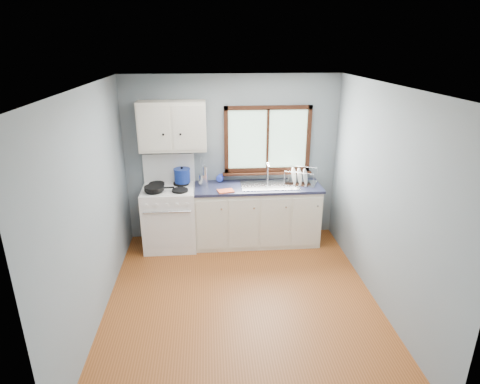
{
  "coord_description": "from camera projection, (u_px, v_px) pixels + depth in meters",
  "views": [
    {
      "loc": [
        -0.35,
        -4.06,
        2.91
      ],
      "look_at": [
        0.05,
        0.9,
        1.05
      ],
      "focal_mm": 30.0,
      "sensor_mm": 36.0,
      "label": 1
    }
  ],
  "objects": [
    {
      "name": "dish_towel",
      "position": [
        226.0,
        191.0,
        5.69
      ],
      "size": [
        0.25,
        0.21,
        0.02
      ],
      "primitive_type": "cube",
      "rotation": [
        0.0,
        0.0,
        0.23
      ],
      "color": "#DF562F",
      "rests_on": "countertop"
    },
    {
      "name": "skillet",
      "position": [
        154.0,
        188.0,
        5.63
      ],
      "size": [
        0.43,
        0.3,
        0.06
      ],
      "rotation": [
        0.0,
        0.0,
        0.07
      ],
      "color": "black",
      "rests_on": "gas_range"
    },
    {
      "name": "soap_bottle",
      "position": [
        219.0,
        174.0,
        6.01
      ],
      "size": [
        0.13,
        0.13,
        0.28
      ],
      "primitive_type": "imported",
      "rotation": [
        0.0,
        0.0,
        -0.25
      ],
      "color": "#273CC1",
      "rests_on": "countertop"
    },
    {
      "name": "ceiling",
      "position": [
        242.0,
        85.0,
        3.95
      ],
      "size": [
        3.2,
        3.6,
        0.02
      ],
      "primitive_type": "cube",
      "color": "white",
      "rests_on": "wall_back"
    },
    {
      "name": "upper_cabinets",
      "position": [
        172.0,
        126.0,
        5.65
      ],
      "size": [
        0.95,
        0.35,
        0.7
      ],
      "color": "silver",
      "rests_on": "wall_back"
    },
    {
      "name": "wall_back",
      "position": [
        232.0,
        159.0,
        6.08
      ],
      "size": [
        3.2,
        0.02,
        2.5
      ],
      "primitive_type": "cube",
      "color": "gray",
      "rests_on": "ground"
    },
    {
      "name": "sink",
      "position": [
        269.0,
        189.0,
        5.96
      ],
      "size": [
        0.84,
        0.46,
        0.44
      ],
      "color": "silver",
      "rests_on": "countertop"
    },
    {
      "name": "base_cabinets",
      "position": [
        257.0,
        217.0,
        6.11
      ],
      "size": [
        1.85,
        0.6,
        0.88
      ],
      "color": "silver",
      "rests_on": "floor"
    },
    {
      "name": "wall_right",
      "position": [
        384.0,
        199.0,
        4.51
      ],
      "size": [
        0.02,
        3.6,
        2.5
      ],
      "primitive_type": "cube",
      "color": "gray",
      "rests_on": "ground"
    },
    {
      "name": "wall_front",
      "position": [
        265.0,
        304.0,
        2.7
      ],
      "size": [
        3.2,
        0.02,
        2.5
      ],
      "primitive_type": "cube",
      "color": "gray",
      "rests_on": "ground"
    },
    {
      "name": "floor",
      "position": [
        242.0,
        300.0,
        4.83
      ],
      "size": [
        3.2,
        3.6,
        0.02
      ],
      "primitive_type": "cube",
      "color": "#934C1F",
      "rests_on": "ground"
    },
    {
      "name": "countertop",
      "position": [
        257.0,
        187.0,
        5.93
      ],
      "size": [
        1.89,
        0.64,
        0.04
      ],
      "primitive_type": "cube",
      "color": "black",
      "rests_on": "base_cabinets"
    },
    {
      "name": "dish_rack",
      "position": [
        300.0,
        179.0,
        6.01
      ],
      "size": [
        0.55,
        0.5,
        0.24
      ],
      "rotation": [
        0.0,
        0.0,
        -0.42
      ],
      "color": "silver",
      "rests_on": "countertop"
    },
    {
      "name": "window",
      "position": [
        268.0,
        144.0,
        6.01
      ],
      "size": [
        1.36,
        0.1,
        1.03
      ],
      "color": "#9EC6A8",
      "rests_on": "wall_back"
    },
    {
      "name": "thermos",
      "position": [
        205.0,
        176.0,
        5.89
      ],
      "size": [
        0.08,
        0.08,
        0.29
      ],
      "primitive_type": "cylinder",
      "rotation": [
        0.0,
        0.0,
        0.11
      ],
      "color": "silver",
      "rests_on": "countertop"
    },
    {
      "name": "wall_left",
      "position": [
        92.0,
        208.0,
        4.27
      ],
      "size": [
        0.02,
        3.6,
        2.5
      ],
      "primitive_type": "cube",
      "color": "gray",
      "rests_on": "ground"
    },
    {
      "name": "gas_range",
      "position": [
        170.0,
        215.0,
        5.96
      ],
      "size": [
        0.76,
        0.69,
        1.36
      ],
      "color": "white",
      "rests_on": "floor"
    },
    {
      "name": "stockpot",
      "position": [
        182.0,
        175.0,
        5.92
      ],
      "size": [
        0.3,
        0.3,
        0.24
      ],
      "rotation": [
        0.0,
        0.0,
        0.27
      ],
      "color": "navy",
      "rests_on": "gas_range"
    },
    {
      "name": "utensil_crock",
      "position": [
        203.0,
        179.0,
        5.93
      ],
      "size": [
        0.15,
        0.15,
        0.42
      ],
      "rotation": [
        0.0,
        0.0,
        0.15
      ],
      "color": "silver",
      "rests_on": "countertop"
    }
  ]
}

